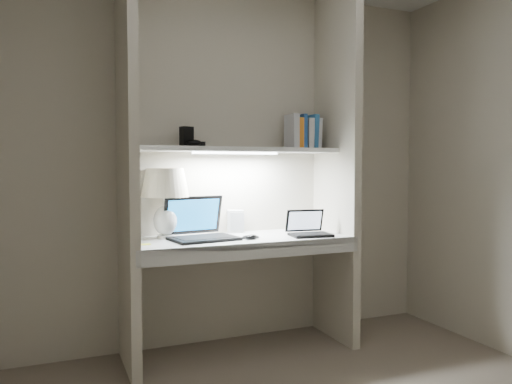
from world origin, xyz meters
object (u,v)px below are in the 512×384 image
speaker (235,221)px  book_row (303,133)px  table_lamp (165,191)px  laptop_main (200,229)px  laptop_netbook (308,230)px

speaker → book_row: bearing=4.9°
table_lamp → book_row: bearing=-1.9°
laptop_main → speaker: (0.32, 0.19, 0.02)m
book_row → speaker: bearing=167.4°
laptop_main → book_row: 1.03m
table_lamp → book_row: size_ratio=1.88×
speaker → laptop_main: bearing=-131.3°
laptop_netbook → book_row: size_ratio=1.20×
book_row → table_lamp: bearing=178.1°
speaker → book_row: 0.80m
table_lamp → book_row: 1.07m
table_lamp → laptop_netbook: size_ratio=1.56×
book_row → laptop_netbook: bearing=-107.9°
laptop_main → table_lamp: bearing=140.7°
table_lamp → book_row: (0.99, -0.03, 0.40)m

